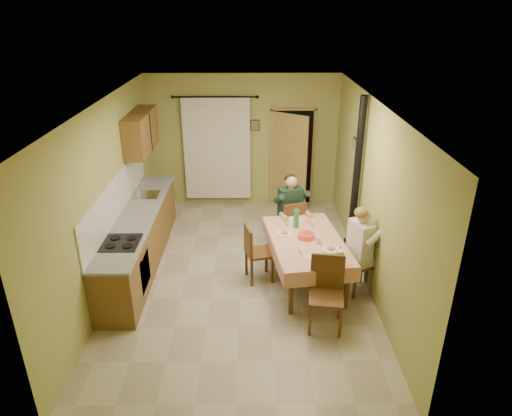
{
  "coord_description": "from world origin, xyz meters",
  "views": [
    {
      "loc": [
        0.2,
        -6.39,
        4.07
      ],
      "look_at": [
        0.25,
        0.1,
        1.15
      ],
      "focal_mm": 32.0,
      "sensor_mm": 36.0,
      "label": 1
    }
  ],
  "objects_px": {
    "chair_far": "(290,235)",
    "chair_left": "(258,263)",
    "stove_flue": "(354,202)",
    "man_far": "(291,205)",
    "chair_near": "(325,308)",
    "man_right": "(362,240)",
    "dining_table": "(306,261)",
    "chair_right": "(359,274)"
  },
  "relations": [
    {
      "from": "chair_right",
      "to": "chair_left",
      "type": "bearing_deg",
      "value": 55.61
    },
    {
      "from": "chair_right",
      "to": "stove_flue",
      "type": "distance_m",
      "value": 1.3
    },
    {
      "from": "man_far",
      "to": "man_right",
      "type": "xyz_separation_m",
      "value": [
        0.95,
        -1.31,
        0.0
      ]
    },
    {
      "from": "chair_right",
      "to": "chair_near",
      "type": "bearing_deg",
      "value": 120.76
    },
    {
      "from": "chair_near",
      "to": "dining_table",
      "type": "bearing_deg",
      "value": -73.89
    },
    {
      "from": "dining_table",
      "to": "man_far",
      "type": "distance_m",
      "value": 1.17
    },
    {
      "from": "chair_left",
      "to": "dining_table",
      "type": "bearing_deg",
      "value": 68.73
    },
    {
      "from": "chair_near",
      "to": "chair_right",
      "type": "height_order",
      "value": "chair_near"
    },
    {
      "from": "dining_table",
      "to": "chair_left",
      "type": "height_order",
      "value": "chair_left"
    },
    {
      "from": "chair_left",
      "to": "stove_flue",
      "type": "bearing_deg",
      "value": 99.28
    },
    {
      "from": "dining_table",
      "to": "chair_right",
      "type": "distance_m",
      "value": 0.84
    },
    {
      "from": "chair_far",
      "to": "stove_flue",
      "type": "relative_size",
      "value": 0.35
    },
    {
      "from": "chair_near",
      "to": "man_right",
      "type": "bearing_deg",
      "value": -118.6
    },
    {
      "from": "man_right",
      "to": "stove_flue",
      "type": "relative_size",
      "value": 0.5
    },
    {
      "from": "chair_right",
      "to": "man_far",
      "type": "bearing_deg",
      "value": 14.33
    },
    {
      "from": "chair_near",
      "to": "man_right",
      "type": "xyz_separation_m",
      "value": [
        0.63,
        0.84,
        0.59
      ]
    },
    {
      "from": "chair_near",
      "to": "man_far",
      "type": "bearing_deg",
      "value": -73.37
    },
    {
      "from": "chair_left",
      "to": "man_right",
      "type": "relative_size",
      "value": 0.69
    },
    {
      "from": "chair_right",
      "to": "man_far",
      "type": "xyz_separation_m",
      "value": [
        -0.96,
        1.3,
        0.59
      ]
    },
    {
      "from": "chair_far",
      "to": "chair_near",
      "type": "height_order",
      "value": "chair_near"
    },
    {
      "from": "chair_far",
      "to": "chair_left",
      "type": "bearing_deg",
      "value": -139.33
    },
    {
      "from": "chair_far",
      "to": "man_right",
      "type": "xyz_separation_m",
      "value": [
        0.94,
        -1.29,
        0.59
      ]
    },
    {
      "from": "man_right",
      "to": "chair_left",
      "type": "bearing_deg",
      "value": 55.35
    },
    {
      "from": "stove_flue",
      "to": "man_far",
      "type": "bearing_deg",
      "value": 167.42
    },
    {
      "from": "chair_left",
      "to": "man_far",
      "type": "bearing_deg",
      "value": 133.91
    },
    {
      "from": "chair_far",
      "to": "chair_left",
      "type": "relative_size",
      "value": 1.02
    },
    {
      "from": "chair_right",
      "to": "man_far",
      "type": "relative_size",
      "value": 0.68
    },
    {
      "from": "chair_near",
      "to": "man_far",
      "type": "relative_size",
      "value": 0.74
    },
    {
      "from": "dining_table",
      "to": "chair_right",
      "type": "bearing_deg",
      "value": -26.15
    },
    {
      "from": "man_far",
      "to": "chair_left",
      "type": "bearing_deg",
      "value": -138.79
    },
    {
      "from": "man_far",
      "to": "stove_flue",
      "type": "xyz_separation_m",
      "value": [
        1.04,
        -0.23,
        0.15
      ]
    },
    {
      "from": "dining_table",
      "to": "chair_right",
      "type": "relative_size",
      "value": 2.08
    },
    {
      "from": "chair_far",
      "to": "man_right",
      "type": "distance_m",
      "value": 1.71
    },
    {
      "from": "man_right",
      "to": "dining_table",
      "type": "bearing_deg",
      "value": 49.49
    },
    {
      "from": "chair_right",
      "to": "man_far",
      "type": "distance_m",
      "value": 1.72
    },
    {
      "from": "chair_far",
      "to": "man_far",
      "type": "distance_m",
      "value": 0.59
    },
    {
      "from": "man_right",
      "to": "stove_flue",
      "type": "height_order",
      "value": "stove_flue"
    },
    {
      "from": "man_far",
      "to": "stove_flue",
      "type": "bearing_deg",
      "value": -30.46
    },
    {
      "from": "chair_right",
      "to": "chair_far",
      "type": "bearing_deg",
      "value": 14.49
    },
    {
      "from": "man_right",
      "to": "chair_far",
      "type": "bearing_deg",
      "value": 14.05
    },
    {
      "from": "chair_far",
      "to": "chair_near",
      "type": "relative_size",
      "value": 0.95
    },
    {
      "from": "chair_left",
      "to": "stove_flue",
      "type": "distance_m",
      "value": 1.92
    }
  ]
}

